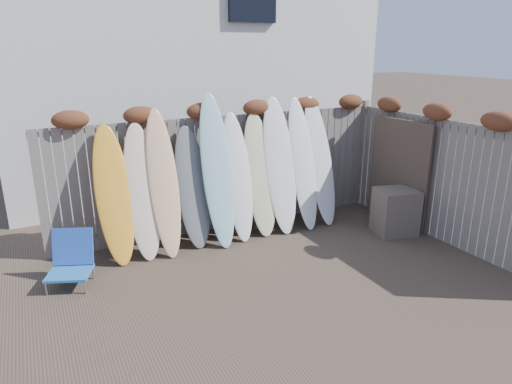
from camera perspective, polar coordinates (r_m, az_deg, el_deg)
name	(u,v)px	position (r m, az deg, el deg)	size (l,w,h in m)	color
ground	(296,286)	(6.35, 4.97, -11.63)	(80.00, 80.00, 0.00)	#493A2D
back_fence	(228,163)	(7.92, -3.49, 3.69)	(6.05, 0.28, 2.24)	slate
right_fence	(448,174)	(7.97, 22.92, 2.07)	(0.28, 4.40, 2.24)	slate
house	(176,42)	(11.70, -9.98, 17.98)	(8.50, 5.50, 6.33)	silver
beach_chair	(71,260)	(6.75, -22.10, -7.86)	(0.72, 0.74, 0.73)	#256AB9
wooden_crate	(395,211)	(8.23, 17.03, -2.32)	(0.67, 0.56, 0.78)	#473F35
lattice_panel	(398,173)	(8.49, 17.35, 2.26)	(0.05, 1.27, 1.91)	brown
surfboard_0	(114,195)	(7.03, -17.36, -0.39)	(0.52, 0.07, 2.11)	orange
surfboard_1	(142,192)	(7.09, -14.03, 0.03)	(0.50, 0.07, 2.11)	beige
surfboard_2	(164,183)	(7.10, -11.49, 1.06)	(0.45, 0.07, 2.31)	#DAC079
surfboard_3	(192,187)	(7.36, -7.95, 0.59)	(0.53, 0.07, 1.99)	slate
surfboard_4	(217,171)	(7.34, -4.87, 2.67)	(0.50, 0.07, 2.51)	#96CBD6
surfboard_5	(238,177)	(7.56, -2.31, 1.87)	(0.46, 0.07, 2.17)	white
surfboard_6	(260,175)	(7.76, 0.50, 2.18)	(0.53, 0.07, 2.13)	beige
surfboard_7	(280,165)	(7.88, 2.98, 3.34)	(0.55, 0.07, 2.39)	white
surfboard_8	(303,164)	(8.08, 5.86, 3.54)	(0.46, 0.07, 2.36)	white
surfboard_9	(320,161)	(8.32, 8.00, 3.84)	(0.52, 0.07, 2.35)	silver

